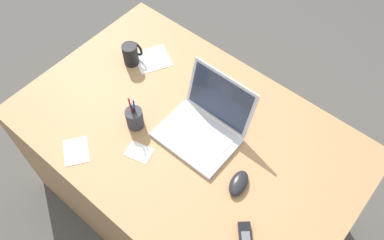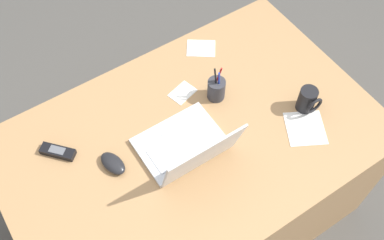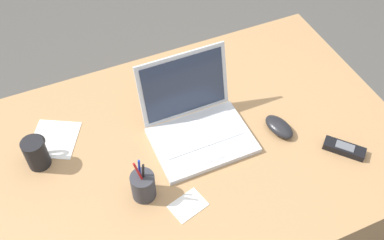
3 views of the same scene
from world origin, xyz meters
The scene contains 9 objects.
ground_plane centered at (0.00, 0.00, 0.00)m, with size 6.00×6.00×0.00m, color #4C4944.
desk centered at (0.00, 0.00, 0.37)m, with size 1.45×0.94×0.73m, color #A87C4F.
laptop centered at (0.05, 0.05, 0.78)m, with size 0.32×0.30×0.24m.
computer_mouse centered at (0.31, -0.06, 0.75)m, with size 0.06×0.12×0.04m, color black.
coffee_mug_white centered at (-0.46, 0.13, 0.79)m, with size 0.08×0.08×0.11m.
pen_holder centered at (-0.19, -0.11, 0.78)m, with size 0.07×0.07×0.17m.
paper_note_near_laptop centered at (-0.39, 0.21, 0.73)m, with size 0.15×0.16×0.00m, color white.
paper_note_left centered at (-0.09, -0.20, 0.73)m, with size 0.10×0.07×0.00m, color white.
paper_note_right centered at (-0.29, -0.36, 0.73)m, with size 0.12×0.10×0.00m, color white.
Camera 1 is at (0.59, -0.66, 2.13)m, focal length 36.81 mm.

